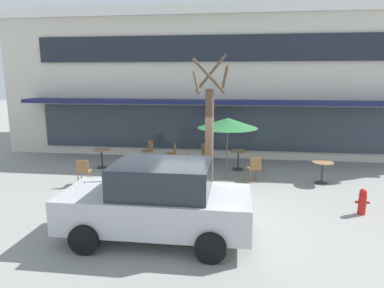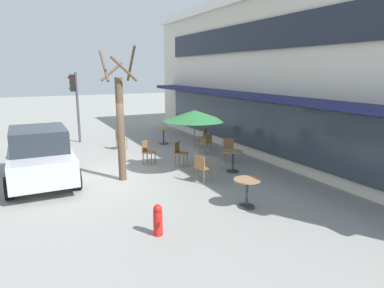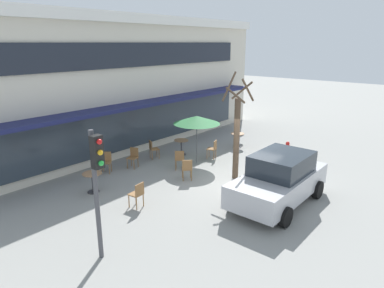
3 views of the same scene
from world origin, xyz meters
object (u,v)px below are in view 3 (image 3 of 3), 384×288
(cafe_chair_1, at_px, (187,168))
(cafe_chair_6, at_px, (153,148))
(cafe_chair_2, at_px, (213,148))
(street_tree, at_px, (237,133))
(cafe_table_streetside, at_px, (92,179))
(parked_sedan, at_px, (279,179))
(cafe_table_by_tree, at_px, (237,138))
(traffic_light_pole, at_px, (97,175))
(cafe_chair_0, at_px, (137,193))
(cafe_chair_4, at_px, (133,156))
(fire_hydrant, at_px, (287,148))
(patio_umbrella_green_folded, at_px, (197,120))
(cafe_table_near_wall, at_px, (181,145))
(cafe_chair_5, at_px, (180,158))
(cafe_chair_3, at_px, (106,161))

(cafe_chair_1, distance_m, cafe_chair_6, 3.17)
(cafe_chair_2, xyz_separation_m, street_tree, (-1.40, -2.17, 1.38))
(cafe_table_streetside, distance_m, parked_sedan, 6.70)
(cafe_table_by_tree, height_order, cafe_chair_2, cafe_chair_2)
(cafe_table_by_tree, height_order, traffic_light_pole, traffic_light_pole)
(cafe_chair_0, xyz_separation_m, street_tree, (4.31, -1.06, 1.38))
(cafe_chair_4, bearing_deg, cafe_chair_1, -81.78)
(cafe_chair_4, distance_m, parked_sedan, 6.59)
(cafe_chair_2, height_order, fire_hydrant, cafe_chair_2)
(patio_umbrella_green_folded, bearing_deg, cafe_table_near_wall, 72.73)
(cafe_table_streetside, bearing_deg, cafe_chair_0, -83.50)
(cafe_chair_4, bearing_deg, cafe_chair_5, -58.41)
(cafe_chair_5, xyz_separation_m, street_tree, (0.76, -2.37, 1.38))
(traffic_light_pole, bearing_deg, cafe_chair_3, 52.64)
(patio_umbrella_green_folded, bearing_deg, fire_hydrant, -36.81)
(cafe_chair_3, height_order, cafe_chair_6, same)
(cafe_table_near_wall, distance_m, cafe_table_by_tree, 3.19)
(patio_umbrella_green_folded, relative_size, cafe_chair_6, 2.47)
(cafe_chair_4, height_order, street_tree, street_tree)
(cafe_chair_0, distance_m, cafe_chair_5, 3.79)
(cafe_chair_1, bearing_deg, patio_umbrella_green_folded, 29.07)
(cafe_chair_6, bearing_deg, parked_sedan, -94.28)
(cafe_chair_6, xyz_separation_m, parked_sedan, (-0.50, -6.74, 0.35))
(cafe_chair_0, bearing_deg, cafe_table_near_wall, 27.09)
(cafe_chair_3, relative_size, street_tree, 0.21)
(patio_umbrella_green_folded, distance_m, parked_sedan, 5.11)
(cafe_chair_1, height_order, cafe_chair_5, same)
(cafe_table_by_tree, height_order, cafe_chair_5, cafe_chair_5)
(cafe_table_near_wall, bearing_deg, cafe_table_by_tree, -26.66)
(cafe_chair_2, bearing_deg, cafe_chair_6, 130.35)
(cafe_table_by_tree, height_order, cafe_chair_4, cafe_chair_4)
(parked_sedan, xyz_separation_m, traffic_light_pole, (-5.82, 1.97, 1.42))
(cafe_table_near_wall, relative_size, cafe_chair_6, 0.85)
(cafe_chair_0, distance_m, cafe_chair_3, 3.75)
(cafe_table_streetside, relative_size, traffic_light_pole, 0.22)
(traffic_light_pole, bearing_deg, cafe_chair_5, 24.77)
(cafe_chair_0, relative_size, street_tree, 0.21)
(cafe_chair_1, bearing_deg, parked_sedan, -82.55)
(cafe_table_streetside, relative_size, parked_sedan, 0.18)
(parked_sedan, distance_m, street_tree, 2.76)
(cafe_chair_3, relative_size, traffic_light_pole, 0.26)
(cafe_chair_1, distance_m, cafe_chair_2, 2.97)
(cafe_chair_0, distance_m, cafe_chair_6, 5.07)
(patio_umbrella_green_folded, xyz_separation_m, cafe_chair_6, (-0.90, 1.96, -1.50))
(cafe_chair_0, distance_m, fire_hydrant, 8.55)
(cafe_chair_4, relative_size, traffic_light_pole, 0.26)
(cafe_chair_2, xyz_separation_m, traffic_light_pole, (-8.18, -2.58, 1.77))
(cafe_table_by_tree, relative_size, cafe_chair_0, 0.85)
(cafe_chair_4, relative_size, cafe_chair_5, 1.00)
(cafe_chair_2, bearing_deg, cafe_chair_4, 148.76)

